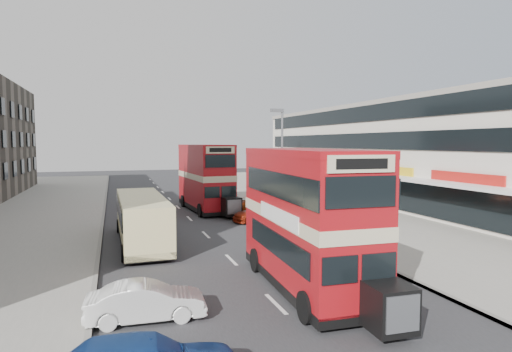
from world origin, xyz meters
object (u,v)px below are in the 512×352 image
object	(u,v)px
pedestrian_far	(254,187)
bus_second	(206,177)
car_left_front	(146,302)
bus_main	(307,218)
pedestrian_near	(327,208)
coach	(142,218)
cyclist	(255,212)
street_lamp	(281,154)
car_right_b	(247,204)
car_right_c	(214,190)
car_right_a	(262,213)

from	to	relation	value
pedestrian_far	bus_second	bearing A→B (deg)	-117.68
car_left_front	pedestrian_far	xyz separation A→B (m)	(13.08, 29.13, 0.41)
bus_main	pedestrian_near	distance (m)	13.86
coach	bus_second	bearing A→B (deg)	60.35
cyclist	street_lamp	bearing A→B (deg)	18.69
car_right_b	coach	bearing A→B (deg)	-49.51
car_right_b	car_right_c	bearing A→B (deg)	177.88
cyclist	pedestrian_far	bearing A→B (deg)	68.91
bus_main	bus_second	world-z (taller)	bus_second
bus_main	pedestrian_near	world-z (taller)	bus_main
cyclist	car_right_b	bearing A→B (deg)	75.36
car_right_a	pedestrian_far	distance (m)	14.45
street_lamp	bus_main	xyz separation A→B (m)	(-4.83, -14.85, -2.04)
bus_main	car_right_b	bearing A→B (deg)	-98.26
street_lamp	car_right_b	size ratio (longest dim) A/B	2.05
car_left_front	car_right_c	xyz separation A→B (m)	(9.00, 30.01, 0.08)
cyclist	bus_second	bearing A→B (deg)	105.71
bus_main	coach	world-z (taller)	bus_main
street_lamp	car_right_a	bearing A→B (deg)	-156.82
bus_main	cyclist	xyz separation A→B (m)	(2.52, 13.91, -2.03)
car_right_c	pedestrian_near	bearing A→B (deg)	10.55
street_lamp	pedestrian_near	bearing A→B (deg)	-53.73
street_lamp	car_left_front	size ratio (longest dim) A/B	2.18
bus_second	car_right_c	world-z (taller)	bus_second
car_right_b	street_lamp	bearing A→B (deg)	8.68
car_right_b	pedestrian_far	distance (m)	9.22
pedestrian_near	cyclist	xyz separation A→B (m)	(-4.54, 2.11, -0.37)
bus_second	car_left_front	size ratio (longest dim) A/B	2.60
street_lamp	cyclist	bearing A→B (deg)	-157.82
car_left_front	bus_second	bearing A→B (deg)	-13.32
car_right_a	pedestrian_near	size ratio (longest dim) A/B	2.28
bus_second	pedestrian_near	xyz separation A→B (m)	(6.79, -8.55, -1.69)
street_lamp	car_right_a	world-z (taller)	street_lamp
pedestrian_far	pedestrian_near	bearing A→B (deg)	-76.06
bus_second	coach	world-z (taller)	bus_second
car_left_front	car_right_a	bearing A→B (deg)	-27.77
car_right_c	street_lamp	bearing A→B (deg)	4.66
car_right_a	cyclist	size ratio (longest dim) A/B	1.98
bus_second	car_right_a	world-z (taller)	bus_second
street_lamp	cyclist	world-z (taller)	street_lamp
bus_main	coach	distance (m)	11.22
bus_main	car_left_front	world-z (taller)	bus_main
pedestrian_near	car_left_front	bearing A→B (deg)	37.36
bus_main	coach	bearing A→B (deg)	-57.90
coach	car_right_b	bearing A→B (deg)	45.74
bus_second	bus_main	bearing A→B (deg)	85.13
bus_second	pedestrian_near	world-z (taller)	bus_second
car_right_c	pedestrian_near	world-z (taller)	pedestrian_near
bus_main	car_right_c	size ratio (longest dim) A/B	2.33
pedestrian_near	pedestrian_far	bearing A→B (deg)	-96.91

